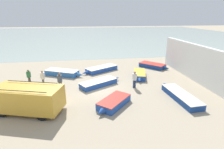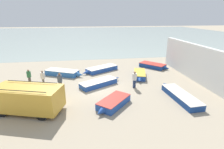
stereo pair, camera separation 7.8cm
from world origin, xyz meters
The scene contains 15 objects.
ground_plane centered at (0.00, 0.00, 0.00)m, with size 200.00×200.00×0.00m, color tan.
sea_water centered at (0.00, 52.00, 0.00)m, with size 120.00×80.00×0.01m, color #99A89E.
harbor_wall centered at (11.05, 1.00, 1.98)m, with size 0.50×13.73×3.96m, color silver.
parked_van centered at (-5.59, -3.75, 1.12)m, with size 5.54×3.56×2.14m.
fishing_rowboat_0 centered at (7.00, -3.39, 0.28)m, with size 1.64×5.62×0.55m.
fishing_rowboat_1 centered at (-3.94, 4.60, 0.33)m, with size 4.84×3.04×0.65m.
fishing_rowboat_2 centered at (0.77, 5.60, 0.28)m, with size 4.92×3.48×0.57m.
fishing_rowboat_3 centered at (5.10, 2.54, 0.31)m, with size 2.20×4.06×0.62m.
fishing_rowboat_4 centered at (0.22, 0.74, 0.28)m, with size 4.65×3.23×0.55m.
fishing_rowboat_5 centered at (8.20, 6.17, 0.29)m, with size 3.64×3.82×0.58m.
fishing_rowboat_6 centered at (0.92, -3.86, 0.30)m, with size 3.22×3.42×0.60m.
fisherman_0 centered at (-3.73, 0.14, 1.06)m, with size 0.46×0.46×1.77m.
fisherman_1 centered at (-7.19, 2.22, 0.97)m, with size 0.42×0.42×1.62m.
fisherman_2 centered at (3.64, -0.42, 1.04)m, with size 0.46×0.46×1.73m.
fisherman_3 centered at (-5.58, 1.34, 1.02)m, with size 0.45×0.45×1.71m.
Camera 2 is at (-1.02, -16.38, 7.04)m, focal length 28.00 mm.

